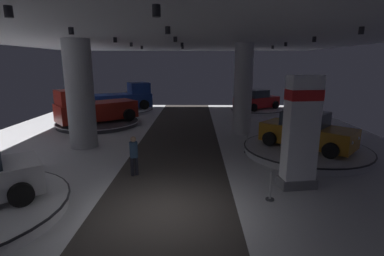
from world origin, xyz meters
name	(u,v)px	position (x,y,z in m)	size (l,w,h in m)	color
ground	(164,213)	(0.00, 0.00, -0.02)	(24.00, 44.00, 0.06)	silver
ceiling_with_spotlights	(159,15)	(0.00, 0.00, 5.55)	(24.00, 44.00, 0.39)	silver
column_left	(80,95)	(-4.98, 6.85, 2.75)	(1.38, 1.38, 5.50)	#ADADB2
column_right	(243,89)	(3.80, 9.83, 2.75)	(1.11, 1.11, 5.50)	silver
brand_sign_pylon	(301,132)	(4.55, 1.86, 2.05)	(1.35, 0.83, 3.96)	slate
display_platform_far_left	(98,123)	(-6.00, 12.11, 0.16)	(5.68, 5.68, 0.29)	#333338
pickup_truck_far_left	(93,109)	(-6.24, 11.91, 1.22)	(5.42, 4.99, 2.30)	maroon
display_platform_deep_left	(121,110)	(-5.82, 17.79, 0.15)	(5.68, 5.68, 0.26)	silver
pickup_truck_deep_left	(124,98)	(-5.54, 17.93, 1.20)	(5.68, 4.36, 2.30)	navy
display_platform_mid_right	(305,150)	(6.28, 5.70, 0.20)	(5.93, 5.93, 0.36)	#B7B7BC
display_car_mid_right	(307,132)	(6.26, 5.72, 1.12)	(4.32, 4.16, 1.71)	#B77519
display_platform_deep_right	(256,110)	(6.48, 18.34, 0.13)	(4.67, 4.67, 0.22)	silver
display_car_deep_right	(257,100)	(6.45, 18.32, 0.99)	(4.46, 3.92, 1.71)	red
visitor_walking_near	(134,153)	(-1.47, 2.88, 0.91)	(0.32, 0.32, 1.59)	black
stanchion_a	(270,189)	(3.36, 0.86, 0.37)	(0.28, 0.28, 1.01)	#333338
stanchion_b	(247,145)	(3.47, 5.89, 0.37)	(0.28, 0.28, 1.01)	#333338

